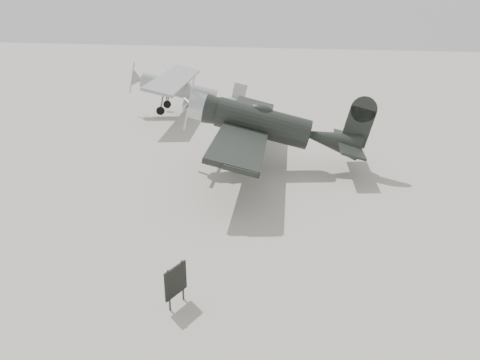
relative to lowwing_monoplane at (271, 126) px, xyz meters
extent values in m
plane|color=#A3A090|center=(-1.84, -8.84, -2.25)|extent=(160.00, 160.00, 0.00)
cylinder|color=black|center=(-0.43, -0.05, 0.08)|extent=(4.93, 2.11, 1.52)
cone|color=black|center=(3.13, 0.40, 0.13)|extent=(2.98, 1.75, 1.41)
cylinder|color=#AEB0B3|center=(-3.71, -0.47, 0.08)|extent=(1.14, 1.46, 1.35)
cone|color=#AEB0B3|center=(-4.36, -0.55, 0.08)|extent=(0.45, 0.65, 0.61)
cube|color=#AEB0B3|center=(-4.28, -0.54, 0.08)|extent=(0.09, 0.20, 2.82)
ellipsoid|color=black|center=(-0.64, -0.08, 0.75)|extent=(1.28, 0.88, 0.50)
cube|color=black|center=(-1.18, -0.15, -0.30)|extent=(3.90, 13.21, 0.24)
cube|color=black|center=(3.99, 0.50, 0.19)|extent=(1.76, 4.67, 0.11)
cube|color=black|center=(4.15, 0.52, 1.11)|extent=(1.31, 0.27, 1.95)
cylinder|color=black|center=(-1.43, -1.66, -1.79)|extent=(0.75, 0.26, 0.74)
cylinder|color=black|center=(-1.80, 1.25, -1.79)|extent=(0.75, 0.26, 0.74)
cylinder|color=#333333|center=(-1.43, -1.66, -1.06)|extent=(0.13, 0.13, 1.52)
cylinder|color=#333333|center=(-1.80, 1.25, -1.06)|extent=(0.13, 0.13, 1.52)
cylinder|color=black|center=(4.26, 0.54, -0.33)|extent=(0.25, 0.12, 0.24)
cylinder|color=gray|center=(-8.98, 10.80, -0.26)|extent=(5.88, 2.18, 1.22)
cone|color=gray|center=(-5.17, 11.46, -0.26)|extent=(2.15, 1.43, 1.11)
cone|color=gray|center=(-12.15, 10.25, -0.26)|extent=(0.85, 1.25, 1.15)
cube|color=gray|center=(-12.58, 10.18, -0.26)|extent=(0.08, 0.16, 2.43)
cube|color=gray|center=(-9.42, 10.73, 0.43)|extent=(4.14, 12.35, 0.20)
cube|color=gray|center=(-4.62, 11.55, -0.20)|extent=(1.62, 3.88, 0.09)
cube|color=gray|center=(-4.51, 11.57, 0.52)|extent=(1.00, 0.26, 1.44)
cylinder|color=black|center=(-9.65, 9.45, -1.94)|extent=(0.64, 0.26, 0.62)
cylinder|color=black|center=(-10.06, 11.85, -1.94)|extent=(0.64, 0.26, 0.62)
cylinder|color=#333333|center=(-9.65, 9.45, -1.31)|extent=(0.12, 0.12, 1.33)
cylinder|color=#333333|center=(-10.06, 11.85, -1.31)|extent=(0.12, 0.12, 1.33)
cylinder|color=black|center=(-4.40, 11.59, -0.59)|extent=(0.21, 0.11, 0.20)
cylinder|color=#333333|center=(-0.63, -12.67, -1.60)|extent=(0.08, 0.08, 1.29)
cylinder|color=#333333|center=(-0.44, -12.11, -1.60)|extent=(0.08, 0.08, 1.29)
cube|color=black|center=(-0.54, -12.39, -1.45)|extent=(0.34, 0.86, 0.89)
cube|color=#ECEBC3|center=(-0.57, -12.38, -1.40)|extent=(0.23, 0.66, 0.18)
camera|label=1|loc=(3.80, -22.89, 5.78)|focal=35.00mm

